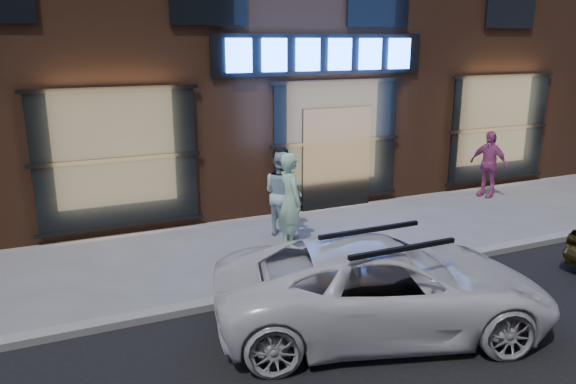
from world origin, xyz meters
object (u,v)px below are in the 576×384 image
(man_bowtie, at_px, (290,201))
(man_cap, at_px, (282,193))
(white_suv, at_px, (383,286))
(passerby, at_px, (488,164))

(man_bowtie, height_order, man_cap, man_bowtie)
(white_suv, bearing_deg, passerby, -36.19)
(man_bowtie, distance_m, man_cap, 0.76)
(passerby, bearing_deg, man_cap, -102.79)
(man_bowtie, xyz_separation_m, white_suv, (-0.15, -3.46, -0.29))
(man_cap, relative_size, passerby, 1.04)
(man_bowtie, relative_size, white_suv, 0.40)
(man_cap, height_order, white_suv, man_cap)
(man_bowtie, distance_m, passerby, 6.29)
(man_cap, xyz_separation_m, white_suv, (-0.30, -4.20, -0.24))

